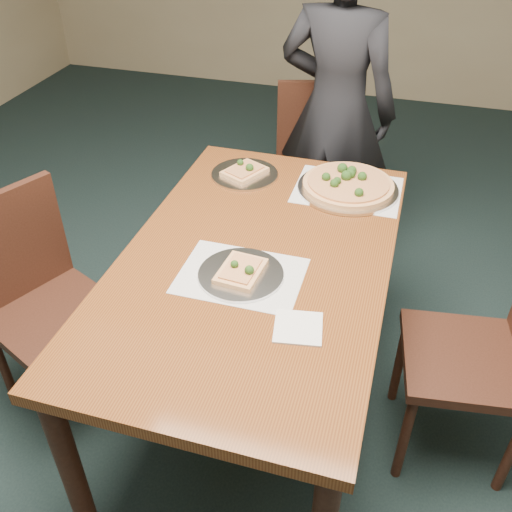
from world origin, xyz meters
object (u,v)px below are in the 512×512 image
(dining_table, at_px, (256,277))
(chair_left, at_px, (39,294))
(chair_far, at_px, (317,163))
(pizza_pan, at_px, (348,185))
(diner, at_px, (336,110))
(slice_plate_near, at_px, (241,273))
(slice_plate_far, at_px, (245,173))
(chair_right, at_px, (493,349))

(dining_table, relative_size, chair_left, 1.65)
(chair_far, xyz_separation_m, pizza_pan, (0.24, -0.64, 0.26))
(chair_far, relative_size, chair_left, 1.00)
(diner, relative_size, slice_plate_near, 5.82)
(chair_left, xyz_separation_m, diner, (0.87, 1.33, 0.30))
(pizza_pan, bearing_deg, slice_plate_far, -179.89)
(dining_table, xyz_separation_m, diner, (0.07, 1.17, 0.16))
(chair_left, distance_m, slice_plate_near, 0.83)
(dining_table, bearing_deg, slice_plate_near, -97.97)
(chair_right, bearing_deg, chair_far, -151.55)
(pizza_pan, bearing_deg, dining_table, -113.31)
(chair_left, distance_m, diner, 1.62)
(chair_left, xyz_separation_m, slice_plate_far, (0.60, 0.69, 0.25))
(dining_table, bearing_deg, pizza_pan, 66.69)
(dining_table, distance_m, chair_right, 0.84)
(dining_table, height_order, chair_right, chair_right)
(chair_far, relative_size, chair_right, 1.00)
(slice_plate_near, bearing_deg, chair_far, 89.79)
(chair_left, xyz_separation_m, chair_right, (1.63, 0.19, 0.00))
(chair_far, height_order, slice_plate_near, chair_far)
(slice_plate_far, bearing_deg, diner, 66.92)
(chair_far, xyz_separation_m, chair_left, (-0.79, -1.34, 0.00))
(diner, height_order, slice_plate_far, diner)
(dining_table, relative_size, chair_right, 1.65)
(chair_right, height_order, slice_plate_far, chair_right)
(diner, xyz_separation_m, slice_plate_far, (-0.27, -0.64, -0.05))
(diner, xyz_separation_m, pizza_pan, (0.16, -0.64, -0.04))
(chair_left, bearing_deg, slice_plate_far, -16.83)
(dining_table, distance_m, chair_far, 1.18)
(dining_table, bearing_deg, chair_left, -168.65)
(chair_left, height_order, pizza_pan, chair_left)
(slice_plate_far, bearing_deg, chair_right, -26.04)
(dining_table, relative_size, slice_plate_near, 5.36)
(chair_right, height_order, diner, diner)
(dining_table, distance_m, slice_plate_far, 0.58)
(chair_right, bearing_deg, slice_plate_far, -123.71)
(dining_table, distance_m, diner, 1.18)
(slice_plate_near, xyz_separation_m, slice_plate_far, (-0.19, 0.65, -0.00))
(chair_far, height_order, slice_plate_far, chair_far)
(dining_table, xyz_separation_m, slice_plate_near, (-0.02, -0.12, 0.11))
(dining_table, height_order, pizza_pan, pizza_pan)
(dining_table, distance_m, chair_left, 0.83)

